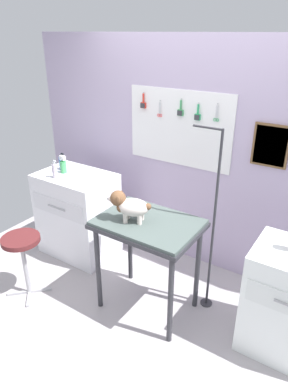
{
  "coord_description": "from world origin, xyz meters",
  "views": [
    {
      "loc": [
        1.38,
        -1.76,
        2.31
      ],
      "look_at": [
        -0.04,
        0.39,
        1.12
      ],
      "focal_mm": 32.73,
      "sensor_mm": 36.0,
      "label": 1
    }
  ],
  "objects_px": {
    "grooming_arm": "(212,232)",
    "spray_bottle_short": "(63,166)",
    "dog": "(129,206)",
    "stool": "(22,248)",
    "counter_left": "(78,214)",
    "grooming_table": "(148,232)"
  },
  "relations": [
    {
      "from": "grooming_arm",
      "to": "spray_bottle_short",
      "type": "relative_size",
      "value": 8.76
    },
    {
      "from": "dog",
      "to": "stool",
      "type": "distance_m",
      "value": 1.13
    },
    {
      "from": "counter_left",
      "to": "spray_bottle_short",
      "type": "xyz_separation_m",
      "value": [
        -0.13,
        -0.02,
        0.55
      ]
    },
    {
      "from": "dog",
      "to": "counter_left",
      "type": "relative_size",
      "value": 0.37
    },
    {
      "from": "dog",
      "to": "spray_bottle_short",
      "type": "height_order",
      "value": "dog"
    },
    {
      "from": "dog",
      "to": "spray_bottle_short",
      "type": "relative_size",
      "value": 1.85
    },
    {
      "from": "spray_bottle_short",
      "to": "grooming_arm",
      "type": "bearing_deg",
      "value": 0.33
    },
    {
      "from": "counter_left",
      "to": "stool",
      "type": "relative_size",
      "value": 1.5
    },
    {
      "from": "grooming_arm",
      "to": "spray_bottle_short",
      "type": "height_order",
      "value": "grooming_arm"
    },
    {
      "from": "stool",
      "to": "dog",
      "type": "bearing_deg",
      "value": 23.87
    },
    {
      "from": "stool",
      "to": "spray_bottle_short",
      "type": "height_order",
      "value": "spray_bottle_short"
    },
    {
      "from": "counter_left",
      "to": "spray_bottle_short",
      "type": "bearing_deg",
      "value": -172.45
    },
    {
      "from": "grooming_table",
      "to": "stool",
      "type": "distance_m",
      "value": 1.19
    },
    {
      "from": "grooming_arm",
      "to": "stool",
      "type": "height_order",
      "value": "grooming_arm"
    },
    {
      "from": "dog",
      "to": "counter_left",
      "type": "height_order",
      "value": "dog"
    },
    {
      "from": "grooming_table",
      "to": "spray_bottle_short",
      "type": "height_order",
      "value": "spray_bottle_short"
    },
    {
      "from": "grooming_arm",
      "to": "stool",
      "type": "bearing_deg",
      "value": -151.44
    },
    {
      "from": "grooming_arm",
      "to": "spray_bottle_short",
      "type": "bearing_deg",
      "value": -179.67
    },
    {
      "from": "grooming_arm",
      "to": "spray_bottle_short",
      "type": "distance_m",
      "value": 1.72
    },
    {
      "from": "grooming_table",
      "to": "grooming_arm",
      "type": "relative_size",
      "value": 0.54
    },
    {
      "from": "counter_left",
      "to": "grooming_arm",
      "type": "bearing_deg",
      "value": -0.29
    },
    {
      "from": "dog",
      "to": "stool",
      "type": "relative_size",
      "value": 0.56
    }
  ]
}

